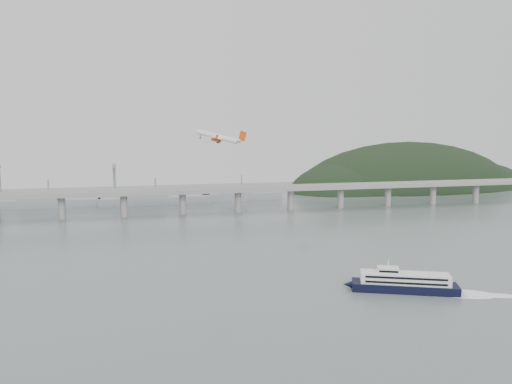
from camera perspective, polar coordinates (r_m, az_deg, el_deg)
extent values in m
plane|color=slate|center=(258.58, 3.04, -9.38)|extent=(900.00, 900.00, 0.00)
cube|color=gray|center=(446.24, -4.58, 0.13)|extent=(800.00, 22.00, 2.20)
cube|color=gray|center=(435.73, -4.35, 0.24)|extent=(800.00, 0.60, 1.80)
cube|color=gray|center=(456.30, -4.80, 0.53)|extent=(800.00, 0.60, 1.80)
cylinder|color=gray|center=(444.97, -21.31, -1.70)|extent=(6.00, 6.00, 21.00)
cylinder|color=gray|center=(441.48, -14.86, -1.53)|extent=(6.00, 6.00, 21.00)
cylinder|color=gray|center=(443.62, -8.39, -1.33)|extent=(6.00, 6.00, 21.00)
cylinder|color=gray|center=(451.33, -2.06, -1.12)|extent=(6.00, 6.00, 21.00)
cylinder|color=gray|center=(464.33, 3.98, -0.90)|extent=(6.00, 6.00, 21.00)
cylinder|color=gray|center=(482.18, 9.63, -0.69)|extent=(6.00, 6.00, 21.00)
cylinder|color=gray|center=(504.38, 14.84, -0.49)|extent=(6.00, 6.00, 21.00)
cylinder|color=gray|center=(530.38, 19.57, -0.31)|extent=(6.00, 6.00, 21.00)
cylinder|color=gray|center=(559.64, 23.83, -0.14)|extent=(6.00, 6.00, 21.00)
ellipsoid|color=black|center=(669.27, 16.87, -1.16)|extent=(320.00, 150.00, 156.00)
ellipsoid|color=black|center=(615.87, 9.77, -1.07)|extent=(140.00, 110.00, 96.00)
ellipsoid|color=black|center=(728.49, 22.52, -1.31)|extent=(220.00, 140.00, 120.00)
cube|color=gray|center=(517.14, -22.55, -1.23)|extent=(95.67, 20.15, 8.00)
cube|color=gray|center=(517.62, -23.63, -0.38)|extent=(33.90, 15.02, 8.00)
cylinder|color=gray|center=(515.26, -22.63, 0.53)|extent=(1.60, 1.60, 14.00)
cube|color=gray|center=(507.14, -11.38, -0.99)|extent=(110.55, 21.43, 8.00)
cube|color=gray|center=(505.72, -12.65, -0.13)|extent=(39.01, 16.73, 8.00)
cylinder|color=gray|center=(505.22, -11.43, 0.81)|extent=(1.60, 1.60, 14.00)
cube|color=gray|center=(528.91, -1.66, -0.53)|extent=(85.00, 13.60, 8.00)
cube|color=gray|center=(526.16, -2.56, 0.30)|extent=(29.75, 11.90, 8.00)
cylinder|color=gray|center=(527.08, -1.66, 1.19)|extent=(1.60, 1.60, 14.00)
cube|color=gray|center=(539.71, -15.86, 1.07)|extent=(3.00, 3.00, 40.00)
cube|color=gray|center=(528.28, -15.95, 2.90)|extent=(3.00, 28.00, 3.00)
cube|color=black|center=(241.75, 16.60, -10.37)|extent=(47.67, 29.11, 3.77)
cone|color=black|center=(239.76, 10.47, -10.34)|extent=(5.82, 5.33, 3.77)
cube|color=white|center=(240.54, 16.64, -9.41)|extent=(40.01, 24.39, 4.71)
cube|color=black|center=(235.68, 16.80, -9.44)|extent=(32.87, 14.39, 0.94)
cube|color=black|center=(236.32, 16.78, -9.97)|extent=(32.87, 14.39, 0.94)
cube|color=black|center=(244.75, 16.51, -8.82)|extent=(32.87, 14.39, 0.94)
cube|color=black|center=(245.36, 16.49, -9.33)|extent=(32.87, 14.39, 0.94)
cube|color=white|center=(238.71, 14.86, -8.58)|extent=(11.26, 9.79, 2.45)
cube|color=black|center=(235.50, 14.94, -8.80)|extent=(7.82, 3.48, 0.94)
cylinder|color=white|center=(237.93, 14.88, -7.88)|extent=(0.62, 0.62, 3.77)
ellipsoid|color=white|center=(247.11, 22.77, -10.69)|extent=(30.27, 23.23, 0.19)
ellipsoid|color=white|center=(250.52, 25.75, -10.61)|extent=(21.35, 14.32, 0.19)
cylinder|color=white|center=(327.18, -4.36, 6.32)|extent=(25.42, 14.52, 9.66)
cone|color=white|center=(330.70, -6.87, 6.92)|extent=(5.53, 4.98, 4.25)
cone|color=white|center=(324.25, -1.71, 5.75)|extent=(6.23, 5.05, 4.48)
cube|color=white|center=(327.00, -4.24, 6.12)|extent=(16.27, 31.61, 3.09)
cube|color=white|center=(324.41, -1.84, 5.91)|extent=(6.99, 11.67, 1.53)
cube|color=#CE410E|center=(324.24, -1.55, 6.40)|extent=(5.42, 2.16, 7.00)
cylinder|color=#CE410E|center=(332.40, -4.35, 5.92)|extent=(4.90, 3.83, 3.09)
cylinder|color=black|center=(332.82, -4.67, 6.00)|extent=(1.62, 2.26, 2.20)
cube|color=white|center=(332.39, -4.31, 6.08)|extent=(2.48, 1.15, 1.68)
cylinder|color=#CE410E|center=(322.23, -4.73, 5.98)|extent=(4.90, 3.83, 3.09)
cylinder|color=black|center=(322.67, -5.07, 6.06)|extent=(1.62, 2.26, 2.20)
cube|color=white|center=(322.22, -4.69, 6.15)|extent=(2.48, 1.15, 1.68)
cylinder|color=black|center=(329.43, -4.23, 5.82)|extent=(0.98, 0.54, 2.30)
cylinder|color=black|center=(329.45, -4.27, 5.64)|extent=(1.32, 0.78, 1.28)
cylinder|color=black|center=(324.62, -4.40, 5.84)|extent=(0.98, 0.54, 2.30)
cylinder|color=black|center=(324.64, -4.45, 5.66)|extent=(1.32, 0.78, 1.28)
cylinder|color=black|center=(329.80, -6.36, 6.33)|extent=(0.98, 0.54, 2.30)
cylinder|color=black|center=(329.82, -6.40, 6.15)|extent=(1.32, 0.78, 1.28)
cube|color=#CE410E|center=(342.37, -3.34, 6.13)|extent=(1.97, 0.84, 2.57)
cube|color=#CE410E|center=(310.86, -4.47, 6.35)|extent=(1.97, 0.84, 2.57)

